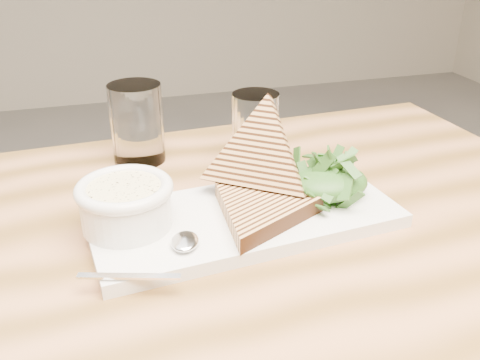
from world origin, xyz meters
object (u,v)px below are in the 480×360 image
object	(u,v)px
table_top	(179,274)
glass_near	(137,123)
platter	(245,218)
soup_bowl	(126,210)
glass_far	(255,128)

from	to	relation	value
table_top	glass_near	world-z (taller)	glass_near
platter	soup_bowl	world-z (taller)	soup_bowl
table_top	soup_bowl	size ratio (longest dim) A/B	11.03
table_top	glass_near	size ratio (longest dim) A/B	9.50
glass_far	table_top	bearing A→B (deg)	-125.49
platter	glass_near	bearing A→B (deg)	113.78
table_top	glass_near	xyz separation A→B (m)	(-0.01, 0.28, 0.08)
glass_far	platter	bearing A→B (deg)	-111.61
table_top	platter	xyz separation A→B (m)	(0.09, 0.05, 0.03)
glass_near	glass_far	world-z (taller)	glass_near
soup_bowl	glass_near	world-z (taller)	glass_near
table_top	platter	bearing A→B (deg)	29.41
soup_bowl	glass_near	distance (m)	0.22
platter	glass_far	xyz separation A→B (m)	(0.07, 0.17, 0.04)
platter	glass_far	bearing A→B (deg)	68.39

